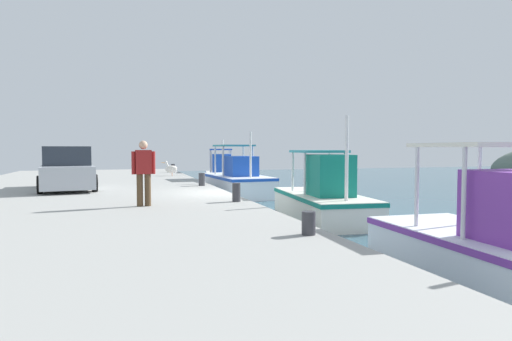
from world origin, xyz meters
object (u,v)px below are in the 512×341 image
(pelican, at_px, (171,168))
(mooring_bollard_nearest, at_px, (173,168))
(fishing_boat_third, at_px, (324,199))
(mooring_bollard_second, at_px, (202,179))
(fisherman_standing, at_px, (144,170))
(fishing_boat_second, at_px, (237,181))
(fishing_boat_nearest, at_px, (221,175))
(mooring_bollard_third, at_px, (236,192))
(parked_car, at_px, (67,170))
(fishing_boat_fourth, at_px, (493,241))
(mooring_bollard_fourth, at_px, (309,223))

(pelican, bearing_deg, mooring_bollard_nearest, 171.91)
(fishing_boat_third, xyz_separation_m, pelican, (-11.48, -3.58, 0.52))
(mooring_bollard_second, bearing_deg, mooring_bollard_nearest, 180.00)
(pelican, relative_size, mooring_bollard_second, 1.89)
(fisherman_standing, bearing_deg, mooring_bollard_second, 156.01)
(fishing_boat_second, relative_size, fisherman_standing, 3.19)
(fishing_boat_nearest, distance_m, mooring_bollard_third, 15.56)
(fisherman_standing, distance_m, mooring_bollard_nearest, 15.99)
(pelican, bearing_deg, mooring_bollard_third, 2.14)
(mooring_bollard_nearest, height_order, mooring_bollard_second, mooring_bollard_nearest)
(fishing_boat_third, height_order, parked_car, fishing_boat_third)
(fishing_boat_fourth, distance_m, mooring_bollard_nearest, 21.46)
(mooring_bollard_fourth, bearing_deg, fishing_boat_nearest, 171.57)
(parked_car, relative_size, mooring_bollard_nearest, 8.08)
(mooring_bollard_nearest, bearing_deg, fisherman_standing, -9.12)
(fishing_boat_fourth, relative_size, mooring_bollard_second, 9.85)
(fishing_boat_second, bearing_deg, mooring_bollard_nearest, -161.72)
(fishing_boat_second, xyz_separation_m, mooring_bollard_fourth, (13.53, -2.30, 0.31))
(mooring_bollard_nearest, bearing_deg, fishing_boat_third, 11.96)
(fishing_boat_second, distance_m, mooring_bollard_second, 3.90)
(mooring_bollard_nearest, bearing_deg, parked_car, -26.06)
(parked_car, bearing_deg, mooring_bollard_second, 90.88)
(fishing_boat_second, bearing_deg, pelican, -143.40)
(fishing_boat_nearest, relative_size, fishing_boat_second, 1.22)
(fisherman_standing, bearing_deg, fishing_boat_nearest, 160.36)
(pelican, distance_m, parked_car, 8.27)
(fisherman_standing, xyz_separation_m, parked_car, (-5.61, -2.44, -0.22))
(fishing_boat_nearest, height_order, fishing_boat_second, fishing_boat_second)
(fisherman_standing, bearing_deg, pelican, 170.62)
(fisherman_standing, bearing_deg, mooring_bollard_fourth, 28.30)
(pelican, distance_m, mooring_bollard_second, 6.86)
(parked_car, xyz_separation_m, mooring_bollard_fourth, (10.32, 4.97, -0.51))
(fishing_boat_nearest, relative_size, mooring_bollard_second, 12.97)
(mooring_bollard_nearest, bearing_deg, mooring_bollard_fourth, 0.00)
(fishing_boat_second, xyz_separation_m, fishing_boat_fourth, (14.24, 1.02, -0.07))
(fishing_boat_fourth, relative_size, pelican, 5.21)
(fishing_boat_second, bearing_deg, mooring_bollard_fourth, -9.63)
(pelican, relative_size, mooring_bollard_third, 1.83)
(fishing_boat_second, distance_m, pelican, 4.65)
(mooring_bollard_nearest, xyz_separation_m, mooring_bollard_fourth, (20.48, 0.00, -0.06))
(mooring_bollard_nearest, bearing_deg, pelican, -8.09)
(mooring_bollard_third, bearing_deg, fishing_boat_fourth, 30.43)
(fishing_boat_nearest, relative_size, mooring_bollard_fourth, 16.33)
(fishing_boat_fourth, bearing_deg, mooring_bollard_fourth, -102.22)
(fishing_boat_third, relative_size, pelican, 5.49)
(fishing_boat_second, height_order, fishing_boat_third, fishing_boat_third)
(fishing_boat_third, height_order, mooring_bollard_fourth, fishing_boat_third)
(fisherman_standing, distance_m, mooring_bollard_fourth, 5.39)
(fishing_boat_nearest, distance_m, fishing_boat_second, 6.70)
(fishing_boat_second, distance_m, fishing_boat_fourth, 14.28)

